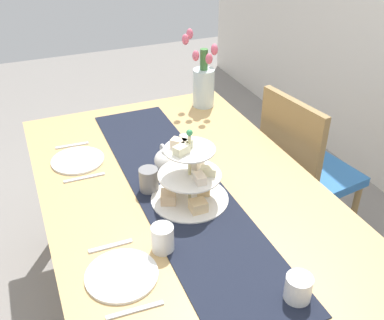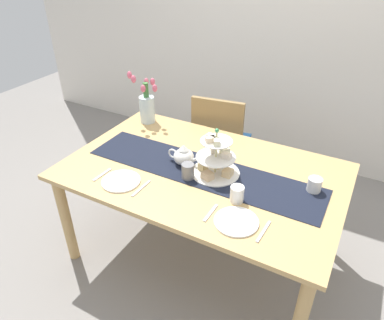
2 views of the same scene
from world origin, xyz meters
name	(u,v)px [view 1 (image 1 of 2)]	position (x,y,z in m)	size (l,w,h in m)	color
ground_plane	(183,310)	(0.00, 0.00, 0.00)	(8.00, 8.00, 0.00)	gray
dining_table	(182,205)	(0.00, 0.00, 0.64)	(1.71, 1.08, 0.73)	tan
chair_left	(303,167)	(-0.22, 0.77, 0.50)	(0.48, 0.48, 0.91)	olive
table_runner	(179,188)	(0.00, -0.01, 0.73)	(1.51, 0.35, 0.00)	black
tiered_cake_stand	(190,180)	(0.09, 0.00, 0.82)	(0.30, 0.30, 0.30)	beige
teapot	(169,159)	(-0.14, 0.00, 0.79)	(0.24, 0.13, 0.14)	white
tulip_vase	(203,81)	(-0.69, 0.40, 0.87)	(0.24, 0.21, 0.39)	silver
cream_jug	(298,288)	(0.65, 0.11, 0.77)	(0.08, 0.08, 0.09)	white
dinner_plate_left	(78,160)	(-0.37, -0.35, 0.73)	(0.23, 0.23, 0.01)	white
fork_left	(72,145)	(-0.51, -0.35, 0.73)	(0.02, 0.15, 0.01)	silver
knife_left	(84,178)	(-0.22, -0.35, 0.73)	(0.01, 0.17, 0.01)	silver
dinner_plate_right	(122,275)	(0.37, -0.35, 0.73)	(0.23, 0.23, 0.01)	white
fork_right	(110,246)	(0.22, -0.35, 0.73)	(0.02, 0.15, 0.01)	silver
knife_right	(135,310)	(0.51, -0.35, 0.73)	(0.01, 0.17, 0.01)	silver
mug_grey	(149,180)	(-0.04, -0.12, 0.78)	(0.08, 0.08, 0.10)	slate
mug_white_text	(163,238)	(0.30, -0.19, 0.77)	(0.08, 0.08, 0.10)	white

